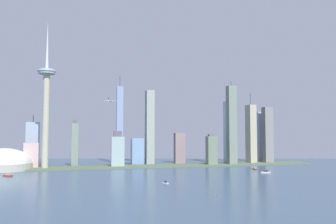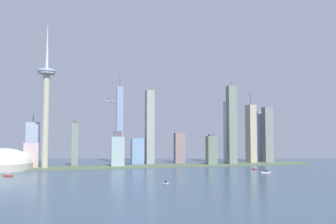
# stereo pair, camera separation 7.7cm
# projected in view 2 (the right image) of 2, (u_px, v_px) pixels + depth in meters

# --- Properties ---
(waterfront_pier) EXTENTS (735.40, 58.85, 2.74)m
(waterfront_pier) POSITION_uv_depth(u_px,v_px,m) (147.00, 166.00, 734.60)
(waterfront_pier) COLOR #58684C
(waterfront_pier) RESTS_ON ground
(observation_tower) EXTENTS (35.15, 35.15, 287.39)m
(observation_tower) POSITION_uv_depth(u_px,v_px,m) (46.00, 98.00, 689.81)
(observation_tower) COLOR #B2AD92
(observation_tower) RESTS_ON ground
(stadium_dome) EXTENTS (102.84, 102.84, 54.61)m
(stadium_dome) POSITION_uv_depth(u_px,v_px,m) (3.00, 164.00, 663.53)
(stadium_dome) COLOR #AFAB9C
(stadium_dome) RESTS_ON ground
(skyscraper_0) EXTENTS (13.08, 19.53, 142.45)m
(skyscraper_0) POSITION_uv_depth(u_px,v_px,m) (228.00, 132.00, 822.92)
(skyscraper_0) COLOR #9CBCC4
(skyscraper_0) RESTS_ON ground
(skyscraper_1) EXTENTS (23.61, 15.54, 69.64)m
(skyscraper_1) POSITION_uv_depth(u_px,v_px,m) (179.00, 148.00, 827.35)
(skyscraper_1) COLOR gray
(skyscraper_1) RESTS_ON ground
(skyscraper_2) EXTENTS (24.93, 23.63, 120.53)m
(skyscraper_2) POSITION_uv_depth(u_px,v_px,m) (260.00, 137.00, 864.93)
(skyscraper_2) COLOR #A6ACCF
(skyscraper_2) RESTS_ON ground
(skyscraper_3) EXTENTS (25.78, 20.93, 57.96)m
(skyscraper_3) POSITION_uv_depth(u_px,v_px,m) (137.00, 152.00, 782.66)
(skyscraper_3) COLOR #7897C4
(skyscraper_3) RESTS_ON ground
(skyscraper_4) EXTENTS (27.76, 13.38, 109.19)m
(skyscraper_4) POSITION_uv_depth(u_px,v_px,m) (33.00, 144.00, 765.78)
(skyscraper_4) COLOR #9AAAC3
(skyscraper_4) RESTS_ON ground
(skyscraper_5) EXTENTS (13.42, 13.83, 96.02)m
(skyscraper_5) POSITION_uv_depth(u_px,v_px,m) (75.00, 144.00, 740.77)
(skyscraper_5) COLOR gray
(skyscraper_5) RESTS_ON ground
(skyscraper_6) EXTENTS (20.99, 16.87, 66.55)m
(skyscraper_6) POSITION_uv_depth(u_px,v_px,m) (212.00, 151.00, 765.82)
(skyscraper_6) COLOR slate
(skyscraper_6) RESTS_ON ground
(skyscraper_7) EXTENTS (17.75, 21.52, 165.67)m
(skyscraper_7) POSITION_uv_depth(u_px,v_px,m) (150.00, 127.00, 809.37)
(skyscraper_7) COLOR #929B91
(skyscraper_7) RESTS_ON ground
(skyscraper_8) EXTENTS (20.67, 17.13, 129.54)m
(skyscraper_8) POSITION_uv_depth(u_px,v_px,m) (268.00, 135.00, 832.07)
(skyscraper_8) COLOR gray
(skyscraper_8) RESTS_ON ground
(skyscraper_9) EXTENTS (18.79, 16.71, 182.98)m
(skyscraper_9) POSITION_uv_depth(u_px,v_px,m) (232.00, 125.00, 783.93)
(skyscraper_9) COLOR slate
(skyscraper_9) RESTS_ON ground
(skyscraper_10) EXTENTS (27.40, 18.43, 49.80)m
(skyscraper_10) POSITION_uv_depth(u_px,v_px,m) (31.00, 156.00, 693.94)
(skyscraper_10) COLOR #C0A3A3
(skyscraper_10) RESTS_ON ground
(skyscraper_11) EXTENTS (16.18, 24.83, 160.65)m
(skyscraper_11) POSITION_uv_depth(u_px,v_px,m) (251.00, 134.00, 822.73)
(skyscraper_11) COLOR #AEA78A
(skyscraper_11) RESTS_ON ground
(skyscraper_12) EXTENTS (14.28, 13.58, 200.07)m
(skyscraper_12) POSITION_uv_depth(u_px,v_px,m) (120.00, 125.00, 814.43)
(skyscraper_12) COLOR #7D94BC
(skyscraper_12) RESTS_ON ground
(skyscraper_13) EXTENTS (25.98, 12.43, 72.85)m
(skyscraper_13) POSITION_uv_depth(u_px,v_px,m) (118.00, 151.00, 720.78)
(skyscraper_13) COLOR #96B0B1
(skyscraper_13) RESTS_ON ground
(boat_0) EXTENTS (7.80, 13.24, 9.80)m
(boat_0) POSITION_uv_depth(u_px,v_px,m) (255.00, 169.00, 678.27)
(boat_0) COLOR #B32517
(boat_0) RESTS_ON ground
(boat_1) EXTENTS (6.31, 8.46, 3.72)m
(boat_1) POSITION_uv_depth(u_px,v_px,m) (166.00, 183.00, 479.57)
(boat_1) COLOR white
(boat_1) RESTS_ON ground
(boat_2) EXTENTS (15.31, 12.55, 10.17)m
(boat_2) POSITION_uv_depth(u_px,v_px,m) (266.00, 172.00, 614.05)
(boat_2) COLOR white
(boat_2) RESTS_ON ground
(boat_3) EXTENTS (16.12, 14.02, 8.94)m
(boat_3) POSITION_uv_depth(u_px,v_px,m) (8.00, 175.00, 563.53)
(boat_3) COLOR #B12A1C
(boat_3) RESTS_ON ground
(channel_buoy_0) EXTENTS (1.20, 1.20, 2.81)m
(channel_buoy_0) POSITION_uv_depth(u_px,v_px,m) (215.00, 194.00, 383.82)
(channel_buoy_0) COLOR #E54C19
(channel_buoy_0) RESTS_ON ground
(airplane) EXTENTS (25.26, 26.46, 7.89)m
(airplane) POSITION_uv_depth(u_px,v_px,m) (110.00, 101.00, 719.85)
(airplane) COLOR silver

